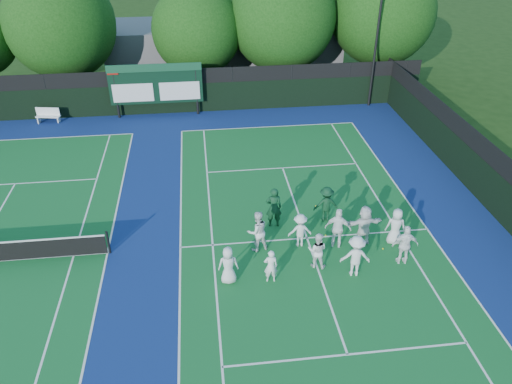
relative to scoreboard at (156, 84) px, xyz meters
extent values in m
plane|color=#18330E|center=(7.01, -15.59, -2.19)|extent=(120.00, 120.00, 0.00)
cube|color=navy|center=(1.01, -14.59, -2.19)|extent=(34.00, 32.00, 0.01)
cube|color=#135E26|center=(7.01, -14.59, -2.18)|extent=(10.97, 23.77, 0.00)
cube|color=silver|center=(7.01, -2.70, -2.18)|extent=(10.97, 0.08, 0.00)
cube|color=silver|center=(1.53, -14.59, -2.18)|extent=(0.08, 23.77, 0.00)
cube|color=silver|center=(12.50, -14.59, -2.18)|extent=(0.08, 23.77, 0.00)
cube|color=silver|center=(2.90, -14.59, -2.18)|extent=(0.08, 23.77, 0.00)
cube|color=silver|center=(11.13, -14.59, -2.18)|extent=(0.08, 23.77, 0.00)
cube|color=silver|center=(7.01, -20.99, -2.18)|extent=(8.23, 0.08, 0.00)
cube|color=silver|center=(7.01, -8.19, -2.18)|extent=(8.23, 0.08, 0.00)
cube|color=silver|center=(7.01, -14.59, -2.18)|extent=(0.08, 12.80, 0.00)
cube|color=silver|center=(-6.99, -2.70, -2.18)|extent=(10.97, 0.08, 0.00)
cube|color=silver|center=(-1.50, -14.59, -2.18)|extent=(0.08, 23.77, 0.00)
cube|color=silver|center=(-2.87, -14.59, -2.18)|extent=(0.08, 23.77, 0.00)
cube|color=silver|center=(-6.99, -8.19, -2.18)|extent=(8.23, 0.08, 0.00)
cube|color=black|center=(1.01, 0.41, -1.19)|extent=(34.00, 0.08, 2.00)
cube|color=black|center=(1.01, 0.41, 0.31)|extent=(34.00, 0.05, 1.00)
cube|color=black|center=(16.01, -14.59, -1.19)|extent=(0.08, 32.00, 2.00)
cylinder|color=black|center=(-2.59, 0.01, -0.44)|extent=(0.16, 0.16, 3.50)
cylinder|color=black|center=(2.61, 0.01, -0.44)|extent=(0.16, 0.16, 3.50)
cube|color=black|center=(0.01, 0.01, 0.01)|extent=(6.00, 0.15, 2.60)
cube|color=#134329|center=(0.01, -0.09, 1.11)|extent=(6.00, 0.05, 0.50)
cube|color=silver|center=(-1.49, -0.09, -0.49)|extent=(2.60, 0.04, 1.20)
cube|color=silver|center=(1.51, -0.09, -0.49)|extent=(2.60, 0.04, 1.20)
cube|color=maroon|center=(-2.59, -0.09, 1.01)|extent=(0.70, 0.04, 0.50)
cube|color=slate|center=(5.01, 8.41, -0.19)|extent=(18.00, 6.00, 4.00)
cylinder|color=black|center=(14.51, 0.11, 2.81)|extent=(0.16, 0.16, 10.00)
cylinder|color=black|center=(-1.39, -14.59, -1.64)|extent=(0.10, 0.10, 1.10)
cube|color=white|center=(-7.02, -0.29, -1.76)|extent=(1.60, 0.69, 0.06)
cube|color=white|center=(-7.02, -0.13, -1.47)|extent=(1.54, 0.35, 0.52)
cube|color=white|center=(-7.64, -0.29, -1.98)|extent=(0.13, 0.37, 0.41)
cube|color=white|center=(-6.40, -0.29, -1.98)|extent=(0.13, 0.37, 0.41)
cylinder|color=black|center=(-6.16, 3.91, -0.94)|extent=(0.44, 0.44, 2.51)
sphere|color=#10390D|center=(-6.16, 3.91, 3.06)|extent=(7.30, 7.30, 7.30)
sphere|color=#10390D|center=(-5.56, 4.21, 2.33)|extent=(5.11, 5.11, 5.11)
cylinder|color=black|center=(2.88, 3.91, -1.06)|extent=(0.44, 0.44, 2.27)
sphere|color=#10390D|center=(2.88, 3.91, 2.41)|extent=(6.23, 6.23, 6.23)
sphere|color=#10390D|center=(3.48, 4.21, 1.79)|extent=(4.36, 4.36, 4.36)
cylinder|color=black|center=(8.87, 3.91, -0.95)|extent=(0.44, 0.44, 2.47)
sphere|color=#10390D|center=(8.87, 3.91, 3.09)|extent=(7.50, 7.50, 7.50)
sphere|color=#10390D|center=(9.47, 4.21, 2.34)|extent=(5.25, 5.25, 5.25)
cylinder|color=black|center=(16.13, 3.91, -0.86)|extent=(0.44, 0.44, 2.66)
sphere|color=#10390D|center=(16.13, 3.91, 3.25)|extent=(7.43, 7.43, 7.43)
sphere|color=#10390D|center=(16.73, 4.21, 2.51)|extent=(5.20, 5.20, 5.20)
sphere|color=yellow|center=(7.95, -12.17, -2.16)|extent=(0.07, 0.07, 0.07)
sphere|color=yellow|center=(10.04, -15.74, -2.16)|extent=(0.07, 0.07, 0.07)
sphere|color=yellow|center=(5.58, -12.59, -2.16)|extent=(0.07, 0.07, 0.07)
sphere|color=yellow|center=(7.86, -14.52, -2.16)|extent=(0.07, 0.07, 0.07)
imported|color=silver|center=(3.42, -16.95, -1.38)|extent=(0.80, 0.53, 1.61)
imported|color=white|center=(5.03, -17.11, -1.46)|extent=(0.55, 0.37, 1.46)
imported|color=white|center=(6.99, -16.45, -1.40)|extent=(0.92, 0.82, 1.58)
imported|color=silver|center=(8.35, -17.11, -1.29)|extent=(1.24, 0.82, 1.80)
imported|color=white|center=(10.51, -16.67, -1.29)|extent=(1.09, 0.54, 1.80)
imported|color=silver|center=(4.77, -15.07, -1.27)|extent=(1.05, 0.91, 1.85)
imported|color=silver|center=(6.58, -15.02, -1.42)|extent=(1.01, 0.59, 1.55)
imported|color=white|center=(8.13, -15.29, -1.26)|extent=(1.19, 0.81, 1.87)
imported|color=white|center=(9.28, -15.18, -1.28)|extent=(1.73, 0.64, 1.83)
imported|color=silver|center=(10.63, -15.33, -1.35)|extent=(0.93, 0.71, 1.68)
imported|color=#0F391F|center=(5.70, -13.45, -1.22)|extent=(0.73, 0.50, 1.95)
imported|color=#0E361D|center=(8.12, -13.31, -1.33)|extent=(1.12, 0.65, 1.72)
camera|label=1|loc=(2.68, -31.67, 10.91)|focal=35.00mm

